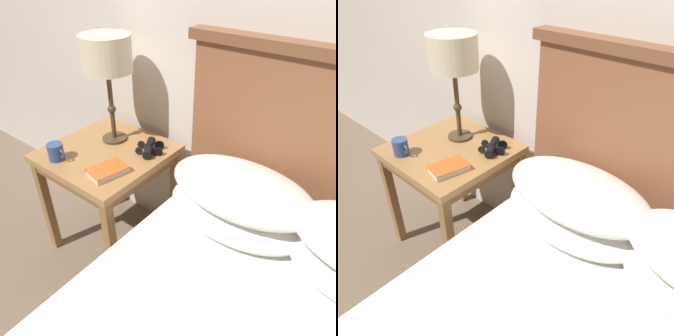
# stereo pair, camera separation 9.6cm
# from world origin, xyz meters

# --- Properties ---
(wall_back) EXTENTS (8.00, 0.06, 2.60)m
(wall_back) POSITION_xyz_m (0.00, 0.92, 1.30)
(wall_back) COLOR silver
(wall_back) RESTS_ON ground_plane
(nightstand) EXTENTS (0.58, 0.58, 0.65)m
(nightstand) POSITION_xyz_m (-0.48, 0.56, 0.56)
(nightstand) COLOR #AD7A47
(nightstand) RESTS_ON ground_plane
(table_lamp) EXTENTS (0.24, 0.24, 0.54)m
(table_lamp) POSITION_xyz_m (-0.53, 0.67, 1.08)
(table_lamp) COLOR #4C3823
(table_lamp) RESTS_ON nightstand
(book_on_nightstand) EXTENTS (0.15, 0.20, 0.03)m
(book_on_nightstand) POSITION_xyz_m (-0.33, 0.42, 0.66)
(book_on_nightstand) COLOR silver
(book_on_nightstand) RESTS_ON nightstand
(binoculars_pair) EXTENTS (0.16, 0.16, 0.05)m
(binoculars_pair) POSITION_xyz_m (-0.30, 0.69, 0.67)
(binoculars_pair) COLOR black
(binoculars_pair) RESTS_ON nightstand
(coffee_mug) EXTENTS (0.10, 0.08, 0.08)m
(coffee_mug) POSITION_xyz_m (-0.61, 0.35, 0.69)
(coffee_mug) COLOR #334C84
(coffee_mug) RESTS_ON nightstand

